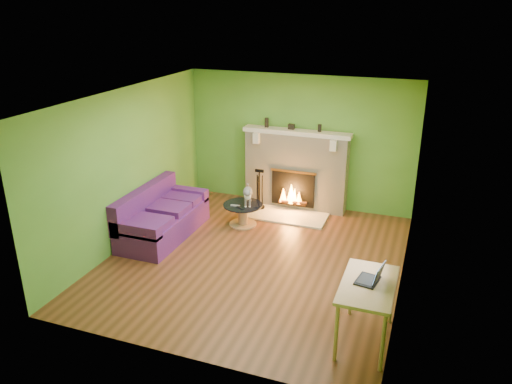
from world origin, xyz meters
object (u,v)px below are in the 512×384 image
desk (368,291)px  cat (248,194)px  coffee_table (243,213)px  sofa (161,218)px

desk → cat: bearing=133.6°
coffee_table → cat: size_ratio=1.19×
desk → sofa: bearing=155.6°
sofa → coffee_table: (1.19, 0.89, -0.10)m
sofa → desk: (3.81, -1.73, 0.37)m
cat → desk: bearing=-66.2°
sofa → coffee_table: bearing=36.6°
desk → cat: (-2.53, 2.66, -0.10)m
desk → cat: desk is taller
coffee_table → cat: cat is taller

